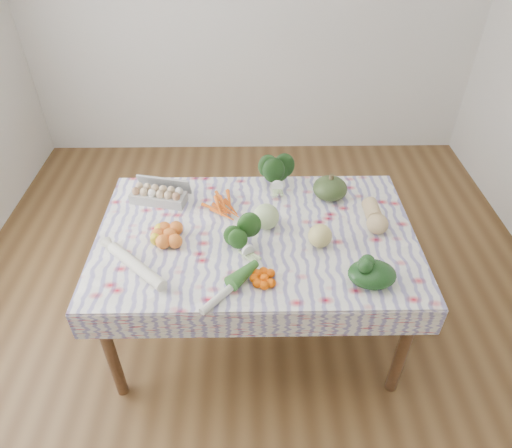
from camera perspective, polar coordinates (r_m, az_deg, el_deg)
name	(u,v)px	position (r m, az deg, el deg)	size (l,w,h in m)	color
ground	(256,325)	(2.94, 0.00, -12.50)	(4.50, 4.50, 0.00)	brown
dining_table	(256,244)	(2.44, 0.00, -2.58)	(1.60, 1.00, 0.75)	brown
tablecloth	(256,233)	(2.39, 0.00, -1.19)	(1.66, 1.06, 0.01)	white
egg_carton	(158,196)	(2.63, -12.12, 3.46)	(0.31, 0.12, 0.08)	#A6A6A0
carrot_bunch	(222,208)	(2.53, -4.27, 2.06)	(0.20, 0.18, 0.04)	orange
kale_bunch	(278,176)	(2.68, 2.76, 6.07)	(0.18, 0.16, 0.16)	#183813
kabocha_squash	(330,188)	(2.63, 9.24, 4.44)	(0.19, 0.19, 0.13)	#344821
cabbage	(266,217)	(2.38, 1.28, 0.93)	(0.14, 0.14, 0.14)	#B1CC86
butternut_squash	(375,215)	(2.49, 14.62, 1.09)	(0.11, 0.24, 0.11)	tan
orange_cluster	(170,235)	(2.35, -10.75, -1.30)	(0.24, 0.24, 0.08)	orange
broccoli	(243,242)	(2.24, -1.62, -2.22)	(0.16, 0.16, 0.12)	#214E18
mandarin_cluster	(264,278)	(2.11, 1.01, -6.72)	(0.15, 0.15, 0.05)	#FF5D03
grapefruit	(320,236)	(2.30, 8.01, -1.46)	(0.12, 0.12, 0.12)	#DACC74
spinach_bag	(372,274)	(2.16, 14.30, -6.09)	(0.22, 0.18, 0.10)	black
daikon	(136,266)	(2.23, -14.72, -5.08)	(0.06, 0.06, 0.41)	white
leek	(229,289)	(2.08, -3.34, -8.06)	(0.04, 0.04, 0.35)	silver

